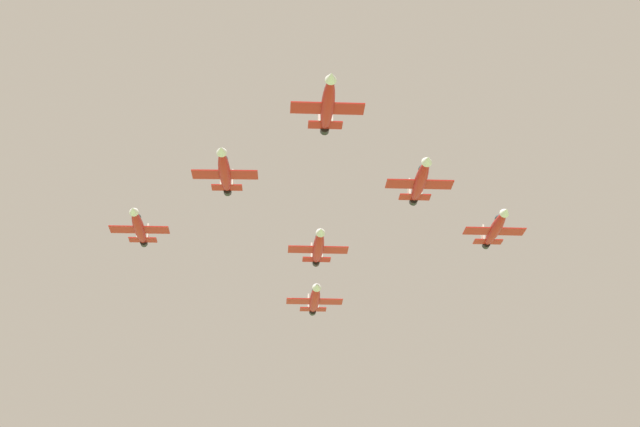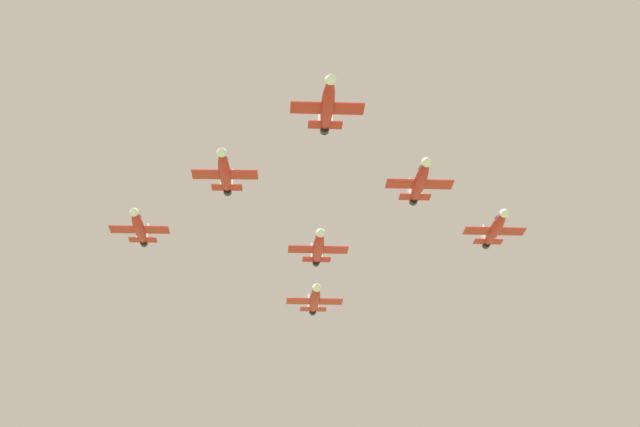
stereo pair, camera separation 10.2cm
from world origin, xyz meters
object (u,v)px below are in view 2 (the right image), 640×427
at_px(jet_left_outer, 495,229).
at_px(jet_trailing, 315,299).
at_px(jet_right_outer, 139,227).
at_px(jet_lead, 328,105).
at_px(jet_right_wingman, 225,172).
at_px(jet_left_wingman, 420,181).
at_px(jet_slot_rear, 318,247).

height_order(jet_left_outer, jet_trailing, jet_left_outer).
bearing_deg(jet_right_outer, jet_trailing, 120.27).
relative_size(jet_lead, jet_right_outer, 1.04).
bearing_deg(jet_lead, jet_trailing, 179.26).
distance_m(jet_lead, jet_left_outer, 51.95).
bearing_deg(jet_left_outer, jet_trailing, -121.48).
bearing_deg(jet_right_wingman, jet_trailing, 157.88).
bearing_deg(jet_right_outer, jet_left_outer, 89.80).
bearing_deg(jet_right_wingman, jet_lead, 41.27).
height_order(jet_lead, jet_right_outer, jet_lead).
bearing_deg(jet_lead, jet_right_outer, -140.38).
height_order(jet_left_wingman, jet_slot_rear, jet_left_wingman).
relative_size(jet_lead, jet_right_wingman, 1.02).
bearing_deg(jet_trailing, jet_right_wingman, -24.00).
bearing_deg(jet_slot_rear, jet_left_outer, 89.16).
bearing_deg(jet_right_wingman, jet_left_wingman, 90.91).
xyz_separation_m(jet_right_outer, jet_trailing, (33.44, 19.78, -7.51)).
bearing_deg(jet_right_outer, jet_slot_rear, 89.80).
distance_m(jet_left_wingman, jet_slot_rear, 26.35).
distance_m(jet_lead, jet_trailing, 60.54).
distance_m(jet_left_wingman, jet_trailing, 43.76).
relative_size(jet_right_wingman, jet_right_outer, 1.02).
xyz_separation_m(jet_slot_rear, jet_trailing, (-0.05, 19.70, -3.99)).
bearing_deg(jet_right_wingman, jet_slot_rear, 140.54).
xyz_separation_m(jet_right_wingman, jet_left_outer, (50.19, 19.82, -2.10)).
height_order(jet_left_wingman, jet_trailing, jet_left_wingman).
xyz_separation_m(jet_left_wingman, jet_right_outer, (-50.29, 19.58, -1.56)).
bearing_deg(jet_left_outer, jet_right_outer, -91.01).
distance_m(jet_left_wingman, jet_left_outer, 25.87).
xyz_separation_m(jet_left_outer, jet_right_outer, (-66.98, -0.16, -0.70)).
bearing_deg(jet_left_wingman, jet_slot_rear, -140.30).
height_order(jet_right_wingman, jet_right_outer, jet_right_wingman).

